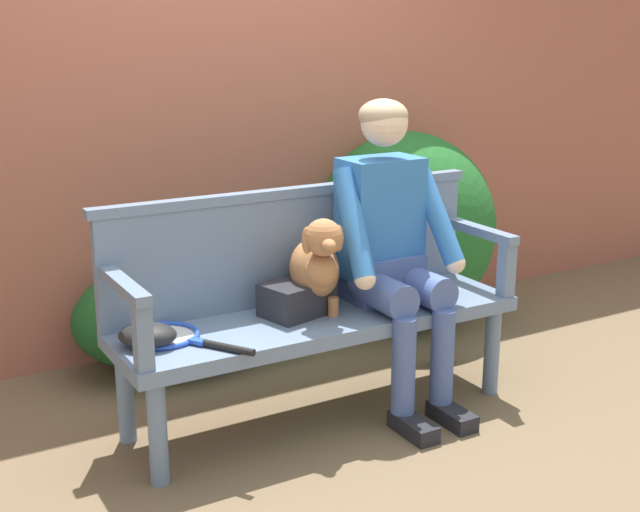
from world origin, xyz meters
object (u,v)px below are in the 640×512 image
at_px(sports_bag, 297,298).
at_px(baseball_glove, 148,335).
at_px(tennis_racket, 168,337).
at_px(person_seated, 390,242).
at_px(garden_bench, 320,327).
at_px(dog_on_bench, 317,264).

bearing_deg(sports_bag, baseball_glove, -176.34).
xyz_separation_m(tennis_racket, sports_bag, (0.57, 0.00, 0.06)).
relative_size(tennis_racket, sports_bag, 1.99).
bearing_deg(person_seated, garden_bench, 177.76).
bearing_deg(person_seated, sports_bag, 172.78).
height_order(person_seated, baseball_glove, person_seated).
bearing_deg(dog_on_bench, tennis_racket, 177.89).
bearing_deg(sports_bag, dog_on_bench, -19.03).
relative_size(garden_bench, baseball_glove, 7.91).
bearing_deg(baseball_glove, person_seated, 33.28).
distance_m(dog_on_bench, tennis_racket, 0.68).
bearing_deg(tennis_racket, dog_on_bench, -2.11).
xyz_separation_m(garden_bench, tennis_racket, (-0.65, 0.04, 0.07)).
relative_size(person_seated, baseball_glove, 6.07).
height_order(dog_on_bench, baseball_glove, dog_on_bench).
relative_size(tennis_racket, baseball_glove, 2.53).
distance_m(tennis_racket, baseball_glove, 0.11).
bearing_deg(sports_bag, garden_bench, -25.21).
height_order(dog_on_bench, sports_bag, dog_on_bench).
bearing_deg(garden_bench, tennis_racket, 176.75).
height_order(person_seated, sports_bag, person_seated).
bearing_deg(person_seated, tennis_racket, 177.09).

